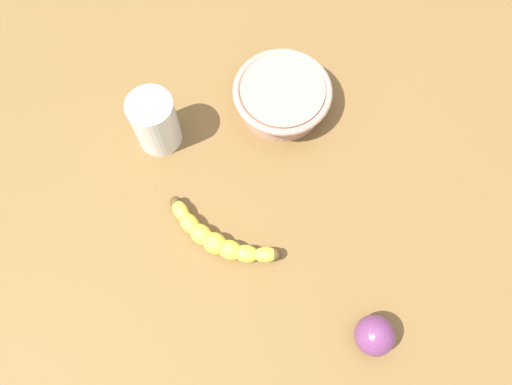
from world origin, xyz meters
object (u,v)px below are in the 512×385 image
object	(u,v)px
banana	(218,239)
smoothie_glass	(156,123)
ceramic_bowl	(282,96)
plum_fruit	(375,335)

from	to	relation	value
banana	smoothie_glass	world-z (taller)	smoothie_glass
ceramic_bowl	banana	bearing A→B (deg)	156.52
banana	smoothie_glass	xyz separation A→B (cm)	(17.75, 9.69, 3.19)
banana	smoothie_glass	size ratio (longest dim) A/B	1.65
banana	ceramic_bowl	world-z (taller)	ceramic_bowl
smoothie_glass	ceramic_bowl	size ratio (longest dim) A/B	0.64
banana	plum_fruit	distance (cm)	25.92
smoothie_glass	ceramic_bowl	xyz separation A→B (cm)	(5.70, -19.88, -1.75)
ceramic_bowl	plum_fruit	bearing A→B (deg)	-162.99
banana	plum_fruit	world-z (taller)	plum_fruit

